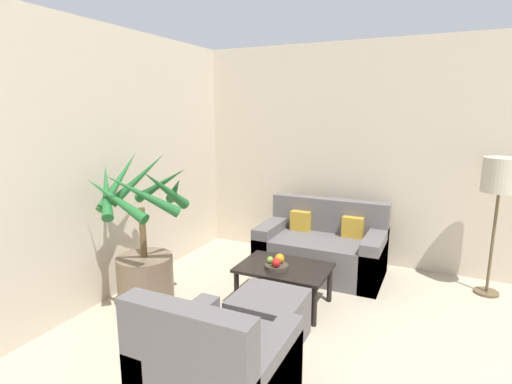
% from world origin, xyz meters
% --- Properties ---
extents(wall_back, '(7.98, 0.06, 2.70)m').
position_xyz_m(wall_back, '(0.00, 6.22, 1.35)').
color(wall_back, beige).
rests_on(wall_back, ground_plane).
extents(potted_palm, '(0.96, 0.97, 1.52)m').
position_xyz_m(potted_palm, '(-2.70, 4.04, 0.52)').
color(potted_palm, brown).
rests_on(potted_palm, ground_plane).
extents(sofa_loveseat, '(1.42, 0.81, 0.84)m').
position_xyz_m(sofa_loveseat, '(-1.42, 5.61, 0.29)').
color(sofa_loveseat, '#605B5B').
rests_on(sofa_loveseat, ground_plane).
extents(floor_lamp, '(0.34, 0.34, 1.44)m').
position_xyz_m(floor_lamp, '(0.32, 5.81, 1.21)').
color(floor_lamp, brown).
rests_on(floor_lamp, ground_plane).
extents(coffee_table, '(0.87, 0.60, 0.40)m').
position_xyz_m(coffee_table, '(-1.52, 4.67, 0.35)').
color(coffee_table, black).
rests_on(coffee_table, ground_plane).
extents(fruit_bowl, '(0.22, 0.22, 0.04)m').
position_xyz_m(fruit_bowl, '(-1.56, 4.58, 0.42)').
color(fruit_bowl, '#42382D').
rests_on(fruit_bowl, coffee_table).
extents(apple_red, '(0.08, 0.08, 0.08)m').
position_xyz_m(apple_red, '(-1.55, 4.53, 0.49)').
color(apple_red, red).
rests_on(apple_red, fruit_bowl).
extents(apple_green, '(0.07, 0.07, 0.07)m').
position_xyz_m(apple_green, '(-1.63, 4.59, 0.48)').
color(apple_green, olive).
rests_on(apple_green, fruit_bowl).
extents(orange_fruit, '(0.09, 0.09, 0.09)m').
position_xyz_m(orange_fruit, '(-1.55, 4.63, 0.49)').
color(orange_fruit, orange).
rests_on(orange_fruit, fruit_bowl).
extents(armchair, '(0.82, 0.86, 0.87)m').
position_xyz_m(armchair, '(-1.38, 3.16, 0.28)').
color(armchair, '#605B5B').
rests_on(armchair, ground_plane).
extents(ottoman, '(0.57, 0.54, 0.41)m').
position_xyz_m(ottoman, '(-1.40, 4.02, 0.20)').
color(ottoman, '#605B5B').
rests_on(ottoman, ground_plane).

